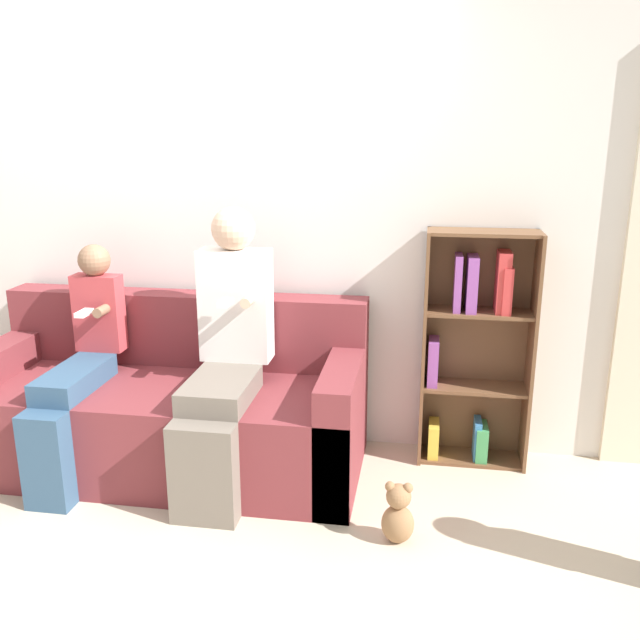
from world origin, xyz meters
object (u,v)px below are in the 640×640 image
at_px(bookshelf, 475,346).
at_px(child_seated, 77,367).
at_px(couch, 171,409).
at_px(adult_seated, 226,347).
at_px(teddy_bear, 398,514).

bearing_deg(bookshelf, child_seated, -166.21).
distance_m(couch, child_seated, 0.53).
bearing_deg(couch, adult_seated, -17.34).
xyz_separation_m(child_seated, teddy_bear, (1.65, -0.38, -0.45)).
bearing_deg(adult_seated, child_seated, -175.90).
relative_size(bookshelf, teddy_bear, 4.34).
bearing_deg(bookshelf, adult_seated, -160.49).
distance_m(child_seated, bookshelf, 2.06).
bearing_deg(couch, child_seated, -158.70).
relative_size(adult_seated, bookshelf, 1.10).
xyz_separation_m(bookshelf, teddy_bear, (-0.34, -0.87, -0.51)).
bearing_deg(adult_seated, couch, 162.66).
bearing_deg(adult_seated, bookshelf, 19.51).
bearing_deg(bookshelf, teddy_bear, -111.69).
xyz_separation_m(couch, adult_seated, (0.35, -0.11, 0.41)).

